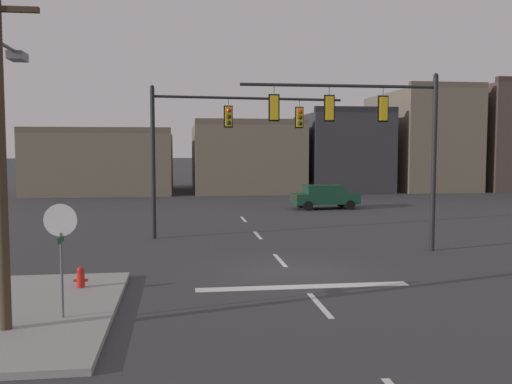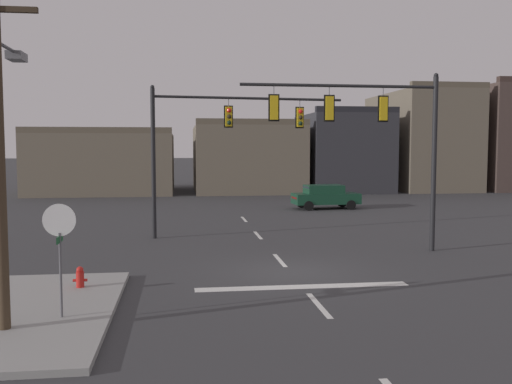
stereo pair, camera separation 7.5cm
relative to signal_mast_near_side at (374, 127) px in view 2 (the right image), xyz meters
name	(u,v)px [view 2 (the right image)]	position (x,y,z in m)	size (l,w,h in m)	color
ground_plane	(290,272)	(-3.88, -3.13, -4.91)	(400.00, 400.00, 0.00)	#353538
sidewalk_near_corner	(10,314)	(-11.62, -7.13, -4.84)	(5.00, 8.00, 0.15)	gray
stop_bar_paint	(303,287)	(-3.88, -5.13, -4.91)	(6.40, 0.50, 0.01)	silver
lane_centreline	(280,260)	(-3.88, -1.13, -4.91)	(0.16, 26.40, 0.01)	silver
signal_mast_near_side	(374,127)	(0.00, 0.00, 0.00)	(7.83, 0.39, 7.03)	black
signal_mast_far_side	(212,133)	(-6.00, 4.91, -0.13)	(9.04, 1.17, 6.90)	black
stop_sign	(60,233)	(-10.25, -7.83, -2.77)	(0.76, 0.64, 2.83)	#56565B
car_lot_nearside	(325,196)	(2.12, 15.69, -4.05)	(4.55, 2.15, 1.61)	#143D28
fire_hydrant	(80,281)	(-10.32, -4.94, -4.58)	(0.40, 0.30, 0.75)	red
building_row	(349,149)	(8.68, 32.06, -0.98)	(51.78, 12.91, 10.44)	#665B4C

